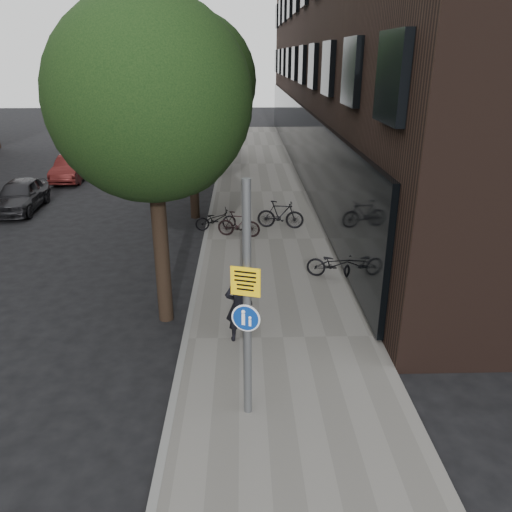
{
  "coord_description": "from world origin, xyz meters",
  "views": [
    {
      "loc": [
        -0.64,
        -6.63,
        6.16
      ],
      "look_at": [
        -0.36,
        3.71,
        2.0
      ],
      "focal_mm": 35.0,
      "sensor_mm": 36.0,
      "label": 1
    }
  ],
  "objects_px": {
    "signpost": "(247,305)",
    "parked_bike_facade_near": "(335,264)",
    "pedestrian": "(239,306)",
    "parked_car_near": "(20,195)"
  },
  "relations": [
    {
      "from": "signpost",
      "to": "parked_car_near",
      "type": "relative_size",
      "value": 1.1
    },
    {
      "from": "signpost",
      "to": "pedestrian",
      "type": "xyz_separation_m",
      "value": [
        -0.16,
        2.48,
        -1.32
      ]
    },
    {
      "from": "signpost",
      "to": "pedestrian",
      "type": "relative_size",
      "value": 2.5
    },
    {
      "from": "pedestrian",
      "to": "signpost",
      "type": "bearing_deg",
      "value": 87.67
    },
    {
      "from": "signpost",
      "to": "parked_bike_facade_near",
      "type": "xyz_separation_m",
      "value": [
        2.59,
        5.81,
        -1.75
      ]
    },
    {
      "from": "signpost",
      "to": "parked_car_near",
      "type": "distance_m",
      "value": 16.54
    },
    {
      "from": "pedestrian",
      "to": "parked_car_near",
      "type": "distance_m",
      "value": 14.41
    },
    {
      "from": "pedestrian",
      "to": "parked_car_near",
      "type": "height_order",
      "value": "pedestrian"
    },
    {
      "from": "signpost",
      "to": "parked_car_near",
      "type": "bearing_deg",
      "value": 142.11
    },
    {
      "from": "pedestrian",
      "to": "parked_car_near",
      "type": "xyz_separation_m",
      "value": [
        -9.35,
        10.96,
        -0.32
      ]
    }
  ]
}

